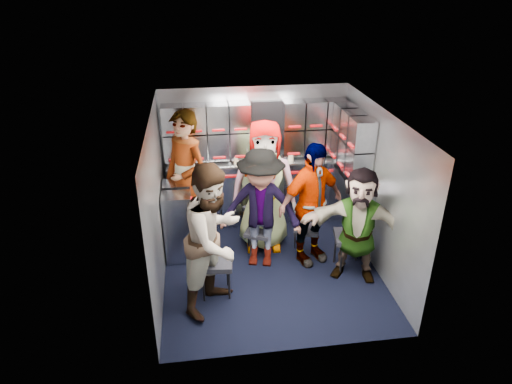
{
  "coord_description": "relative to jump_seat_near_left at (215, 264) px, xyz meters",
  "views": [
    {
      "loc": [
        -0.89,
        -5.0,
        3.65
      ],
      "look_at": [
        -0.14,
        0.35,
        0.97
      ],
      "focal_mm": 32.0,
      "sensor_mm": 36.0,
      "label": 1
    }
  ],
  "objects": [
    {
      "name": "attendant_arc_a",
      "position": [
        0.0,
        -0.18,
        0.47
      ],
      "size": [
        1.09,
        1.12,
        1.81
      ],
      "primitive_type": "imported",
      "rotation": [
        0.0,
        0.0,
        0.9
      ],
      "color": "black",
      "rests_on": "ground"
    },
    {
      "name": "counter",
      "position": [
        0.75,
        1.74,
        0.58
      ],
      "size": [
        2.68,
        0.42,
        0.03
      ],
      "primitive_type": "cube",
      "color": "silver",
      "rests_on": "cart_bank_back"
    },
    {
      "name": "bottle_left",
      "position": [
        0.6,
        1.69,
        0.71
      ],
      "size": [
        0.06,
        0.06,
        0.24
      ],
      "primitive_type": "cylinder",
      "color": "white",
      "rests_on": "counter"
    },
    {
      "name": "attendant_standing",
      "position": [
        -0.3,
        1.24,
        0.55
      ],
      "size": [
        0.84,
        0.85,
        1.98
      ],
      "primitive_type": "imported",
      "rotation": [
        0.0,
        0.0,
        -0.82
      ],
      "color": "black",
      "rests_on": "ground"
    },
    {
      "name": "attendant_arc_e",
      "position": [
        1.8,
        0.12,
        0.32
      ],
      "size": [
        1.48,
        0.94,
        1.52
      ],
      "primitive_type": "imported",
      "rotation": [
        0.0,
        0.0,
        -0.38
      ],
      "color": "black",
      "rests_on": "ground"
    },
    {
      "name": "cart_bank_left",
      "position": [
        -0.44,
        1.01,
        0.06
      ],
      "size": [
        0.38,
        0.76,
        0.99
      ],
      "primitive_type": "cube",
      "color": "#999EA8",
      "rests_on": "ground"
    },
    {
      "name": "cup_left",
      "position": [
        0.43,
        1.68,
        0.64
      ],
      "size": [
        0.07,
        0.07,
        0.1
      ],
      "primitive_type": "cylinder",
      "color": "#C4B28A",
      "rests_on": "counter"
    },
    {
      "name": "coffee_niche",
      "position": [
        0.93,
        1.86,
        1.03
      ],
      "size": [
        0.46,
        0.16,
        0.84
      ],
      "primitive_type": null,
      "color": "black",
      "rests_on": "wall_back"
    },
    {
      "name": "wall_back",
      "position": [
        0.75,
        1.95,
        0.61
      ],
      "size": [
        2.8,
        0.04,
        2.1
      ],
      "primitive_type": "cube",
      "color": "#90969D",
      "rests_on": "ground"
    },
    {
      "name": "attendant_arc_d",
      "position": [
        1.3,
        0.56,
        0.41
      ],
      "size": [
        1.08,
        0.78,
        1.7
      ],
      "primitive_type": "imported",
      "rotation": [
        0.0,
        0.0,
        0.41
      ],
      "color": "black",
      "rests_on": "ground"
    },
    {
      "name": "locker_bank_back",
      "position": [
        0.75,
        1.8,
        1.05
      ],
      "size": [
        2.68,
        0.28,
        0.82
      ],
      "primitive_type": "cube",
      "color": "#999EA8",
      "rests_on": "wall_back"
    },
    {
      "name": "cart_bank_back",
      "position": [
        0.75,
        1.74,
        0.06
      ],
      "size": [
        2.68,
        0.38,
        0.99
      ],
      "primitive_type": "cube",
      "color": "#999EA8",
      "rests_on": "ground"
    },
    {
      "name": "jump_seat_mid_left",
      "position": [
        0.64,
        0.75,
        -0.08
      ],
      "size": [
        0.44,
        0.43,
        0.4
      ],
      "rotation": [
        0.0,
        0.0,
        -0.42
      ],
      "color": "black",
      "rests_on": "ground"
    },
    {
      "name": "jump_seat_near_left",
      "position": [
        0.0,
        0.0,
        0.0
      ],
      "size": [
        0.46,
        0.44,
        0.49
      ],
      "rotation": [
        0.0,
        0.0,
        -0.12
      ],
      "color": "black",
      "rests_on": "ground"
    },
    {
      "name": "wall_right",
      "position": [
        2.15,
        0.45,
        0.61
      ],
      "size": [
        0.04,
        3.0,
        2.1
      ],
      "primitive_type": "cube",
      "color": "#90969D",
      "rests_on": "ground"
    },
    {
      "name": "jump_seat_mid_right",
      "position": [
        1.3,
        0.74,
        -0.09
      ],
      "size": [
        0.4,
        0.39,
        0.4
      ],
      "rotation": [
        0.0,
        0.0,
        -0.25
      ],
      "color": "black",
      "rests_on": "ground"
    },
    {
      "name": "red_latch_strip",
      "position": [
        0.75,
        1.54,
        0.44
      ],
      "size": [
        2.6,
        0.02,
        0.03
      ],
      "primitive_type": "cube",
      "color": "#AB0A0E",
      "rests_on": "cart_bank_back"
    },
    {
      "name": "attendant_arc_c",
      "position": [
        0.75,
        1.02,
        0.5
      ],
      "size": [
        0.97,
        0.69,
        1.87
      ],
      "primitive_type": "imported",
      "rotation": [
        0.0,
        0.0,
        -0.1
      ],
      "color": "black",
      "rests_on": "ground"
    },
    {
      "name": "bottle_mid",
      "position": [
        0.8,
        1.69,
        0.73
      ],
      "size": [
        0.06,
        0.06,
        0.27
      ],
      "primitive_type": "cylinder",
      "color": "white",
      "rests_on": "counter"
    },
    {
      "name": "bottle_right",
      "position": [
        1.66,
        1.69,
        0.73
      ],
      "size": [
        0.07,
        0.07,
        0.27
      ],
      "primitive_type": "cylinder",
      "color": "white",
      "rests_on": "counter"
    },
    {
      "name": "attendant_arc_b",
      "position": [
        0.64,
        0.57,
        0.39
      ],
      "size": [
        1.19,
        0.87,
        1.66
      ],
      "primitive_type": "imported",
      "rotation": [
        0.0,
        0.0,
        -0.26
      ],
      "color": "black",
      "rests_on": "ground"
    },
    {
      "name": "locker_bank_right",
      "position": [
        2.0,
        1.15,
        1.05
      ],
      "size": [
        0.28,
        1.0,
        0.82
      ],
      "primitive_type": "cube",
      "color": "#999EA8",
      "rests_on": "wall_right"
    },
    {
      "name": "wall_left",
      "position": [
        -0.65,
        0.45,
        0.61
      ],
      "size": [
        0.04,
        3.0,
        2.1
      ],
      "primitive_type": "cube",
      "color": "#90969D",
      "rests_on": "ground"
    },
    {
      "name": "jump_seat_near_right",
      "position": [
        1.8,
        0.3,
        0.01
      ],
      "size": [
        0.49,
        0.47,
        0.5
      ],
      "rotation": [
        0.0,
        0.0,
        -0.17
      ],
      "color": "black",
      "rests_on": "ground"
    },
    {
      "name": "cup_right",
      "position": [
        1.26,
        1.68,
        0.64
      ],
      "size": [
        0.09,
        0.09,
        0.1
      ],
      "primitive_type": "cylinder",
      "color": "#C4B28A",
      "rests_on": "counter"
    },
    {
      "name": "right_cabinet",
      "position": [
        2.0,
        1.05,
        0.06
      ],
      "size": [
        0.28,
        1.2,
        1.0
      ],
      "primitive_type": "cube",
      "color": "#999EA8",
      "rests_on": "ground"
    },
    {
      "name": "ceiling",
      "position": [
        0.75,
        0.45,
        1.66
      ],
      "size": [
        2.8,
        3.0,
        0.02
      ],
      "primitive_type": "cube",
      "color": "silver",
      "rests_on": "wall_back"
    },
    {
      "name": "jump_seat_center",
      "position": [
        0.75,
        1.2,
        0.01
      ],
      "size": [
        0.55,
        0.54,
        0.5
      ],
      "rotation": [
        0.0,
        0.0,
        0.43
      ],
      "color": "black",
      "rests_on": "ground"
    },
    {
      "name": "floor",
      "position": [
        0.75,
        0.45,
        -0.44
      ],
      "size": [
        3.0,
        3.0,
        0.0
      ],
      "primitive_type": "plane",
      "color": "black",
      "rests_on": "ground"
    }
  ]
}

